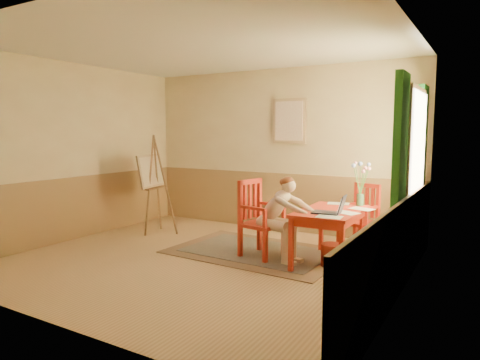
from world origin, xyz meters
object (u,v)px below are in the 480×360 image
Objects in this scene: chair_left at (259,219)px; figure at (279,215)px; chair_back at (360,217)px; laptop at (331,210)px; easel at (153,175)px; table at (331,217)px.

chair_left is 0.93× the size of figure.
chair_back is 1.20m from laptop.
chair_back is 3.45m from easel.
table is 1.14× the size of chair_left.
easel is at bearing 170.64° from chair_left.
chair_left reaches higher than chair_back.
chair_left reaches higher than laptop.
laptop is at bearing -4.33° from figure.
figure is at bearing -10.02° from chair_left.
laptop is at bearing -92.51° from chair_back.
table is at bearing 17.71° from figure.
figure reaches higher than laptop.
easel is at bearing -168.45° from chair_back.
easel reaches higher than chair_back.
chair_back is 0.58× the size of easel.
chair_back is 0.85× the size of figure.
chair_back is at bearing 43.57° from chair_left.
laptop is at bearing -6.10° from chair_left.
figure is (0.33, -0.06, 0.10)m from chair_left.
figure is (-0.64, -0.20, 0.00)m from table.
table is 1.06× the size of figure.
easel reaches higher than chair_left.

